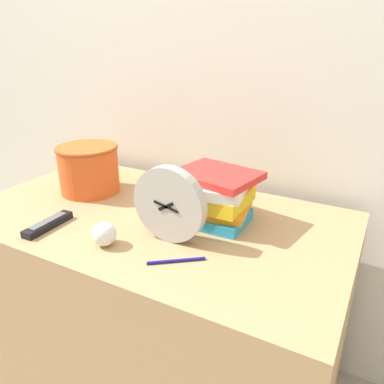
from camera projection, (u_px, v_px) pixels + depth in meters
wall_back at (213, 39)px, 1.28m from camera, size 6.00×0.04×2.40m
desk at (157, 307)px, 1.28m from camera, size 1.17×0.67×0.70m
desk_clock at (169, 205)px, 0.97m from camera, size 0.21×0.03×0.21m
book_stack at (211, 197)px, 1.09m from camera, size 0.26×0.23×0.15m
basket at (89, 167)px, 1.30m from camera, size 0.21×0.21×0.16m
tv_remote at (48, 224)px, 1.07m from camera, size 0.04×0.16×0.02m
crumpled_paper_ball at (104, 234)px, 0.97m from camera, size 0.06×0.06×0.06m
pen at (176, 261)px, 0.90m from camera, size 0.12×0.09×0.01m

